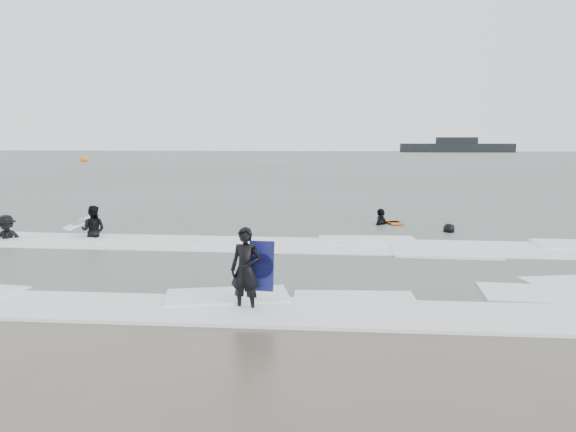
# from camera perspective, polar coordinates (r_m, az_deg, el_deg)

# --- Properties ---
(ground) EXTENTS (320.00, 320.00, 0.00)m
(ground) POSITION_cam_1_polar(r_m,az_deg,el_deg) (11.34, -2.77, -8.90)
(ground) COLOR brown
(ground) RESTS_ON ground
(sea) EXTENTS (320.00, 320.00, 0.00)m
(sea) POSITION_cam_1_polar(r_m,az_deg,el_deg) (90.81, 5.15, 5.65)
(sea) COLOR #47544C
(sea) RESTS_ON ground
(surfer_centre) EXTENTS (0.67, 0.51, 1.64)m
(surfer_centre) POSITION_cam_1_polar(r_m,az_deg,el_deg) (10.90, -4.29, -9.60)
(surfer_centre) COLOR black
(surfer_centre) RESTS_ON ground
(surfer_wading) EXTENTS (0.85, 0.69, 1.67)m
(surfer_wading) POSITION_cam_1_polar(r_m,az_deg,el_deg) (19.63, -19.14, -2.23)
(surfer_wading) COLOR black
(surfer_wading) RESTS_ON ground
(surfer_breaker) EXTENTS (1.25, 0.94, 1.71)m
(surfer_breaker) POSITION_cam_1_polar(r_m,az_deg,el_deg) (20.30, -26.63, -2.31)
(surfer_breaker) COLOR black
(surfer_breaker) RESTS_ON ground
(surfer_right_near) EXTENTS (0.87, 1.15, 1.81)m
(surfer_right_near) POSITION_cam_1_polar(r_m,az_deg,el_deg) (21.78, 9.43, -0.96)
(surfer_right_near) COLOR black
(surfer_right_near) RESTS_ON ground
(surfer_right_far) EXTENTS (0.88, 0.84, 1.51)m
(surfer_right_far) POSITION_cam_1_polar(r_m,az_deg,el_deg) (20.40, 16.03, -1.74)
(surfer_right_far) COLOR black
(surfer_right_far) RESTS_ON ground
(surf_foam) EXTENTS (30.03, 9.06, 0.09)m
(surf_foam) POSITION_cam_1_polar(r_m,az_deg,el_deg) (14.88, -0.54, -4.71)
(surf_foam) COLOR white
(surf_foam) RESTS_ON ground
(bodyboards) EXTENTS (11.39, 11.87, 1.25)m
(bodyboards) POSITION_cam_1_polar(r_m,az_deg,el_deg) (17.01, -3.71, -1.59)
(bodyboards) COLOR #10134E
(bodyboards) RESTS_ON ground
(buoy) EXTENTS (1.00, 1.00, 1.65)m
(buoy) POSITION_cam_1_polar(r_m,az_deg,el_deg) (90.38, -20.01, 5.44)
(buoy) COLOR orange
(buoy) RESTS_ON ground
(vessel_horizon) EXTENTS (29.84, 5.33, 4.05)m
(vessel_horizon) POSITION_cam_1_polar(r_m,az_deg,el_deg) (160.10, 16.74, 6.74)
(vessel_horizon) COLOR black
(vessel_horizon) RESTS_ON ground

